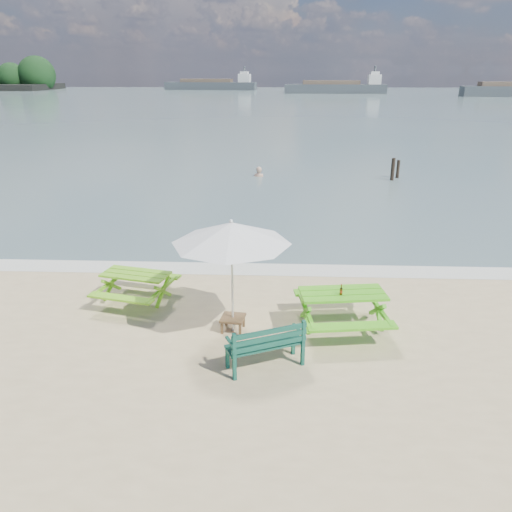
{
  "coord_description": "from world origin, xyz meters",
  "views": [
    {
      "loc": [
        1.08,
        -8.31,
        5.22
      ],
      "look_at": [
        0.56,
        3.0,
        1.0
      ],
      "focal_mm": 35.0,
      "sensor_mm": 36.0,
      "label": 1
    }
  ],
  "objects_px": {
    "swimmer": "(259,183)",
    "picnic_table_left": "(137,288)",
    "beer_bottle": "(341,291)",
    "picnic_table_right": "(342,311)",
    "side_table": "(233,323)",
    "patio_umbrella": "(231,233)",
    "park_bench": "(265,353)"
  },
  "relations": [
    {
      "from": "park_bench",
      "to": "swimmer",
      "type": "xyz_separation_m",
      "value": [
        -0.83,
        17.92,
        -0.66
      ]
    },
    {
      "from": "swimmer",
      "to": "patio_umbrella",
      "type": "bearing_deg",
      "value": -89.62
    },
    {
      "from": "side_table",
      "to": "patio_umbrella",
      "type": "relative_size",
      "value": 0.2
    },
    {
      "from": "swimmer",
      "to": "beer_bottle",
      "type": "bearing_deg",
      "value": -81.83
    },
    {
      "from": "park_bench",
      "to": "swimmer",
      "type": "relative_size",
      "value": 0.85
    },
    {
      "from": "picnic_table_left",
      "to": "beer_bottle",
      "type": "distance_m",
      "value": 4.86
    },
    {
      "from": "picnic_table_right",
      "to": "beer_bottle",
      "type": "xyz_separation_m",
      "value": [
        -0.06,
        -0.11,
        0.52
      ]
    },
    {
      "from": "park_bench",
      "to": "patio_umbrella",
      "type": "xyz_separation_m",
      "value": [
        -0.72,
        1.35,
        1.91
      ]
    },
    {
      "from": "park_bench",
      "to": "side_table",
      "type": "relative_size",
      "value": 2.77
    },
    {
      "from": "picnic_table_left",
      "to": "side_table",
      "type": "bearing_deg",
      "value": -28.07
    },
    {
      "from": "picnic_table_left",
      "to": "side_table",
      "type": "relative_size",
      "value": 3.74
    },
    {
      "from": "park_bench",
      "to": "beer_bottle",
      "type": "bearing_deg",
      "value": 43.0
    },
    {
      "from": "picnic_table_right",
      "to": "park_bench",
      "type": "distance_m",
      "value": 2.22
    },
    {
      "from": "picnic_table_left",
      "to": "patio_umbrella",
      "type": "xyz_separation_m",
      "value": [
        2.41,
        -1.29,
        1.83
      ]
    },
    {
      "from": "picnic_table_right",
      "to": "side_table",
      "type": "relative_size",
      "value": 3.99
    },
    {
      "from": "beer_bottle",
      "to": "swimmer",
      "type": "relative_size",
      "value": 0.13
    },
    {
      "from": "picnic_table_left",
      "to": "patio_umbrella",
      "type": "bearing_deg",
      "value": -28.07
    },
    {
      "from": "side_table",
      "to": "beer_bottle",
      "type": "distance_m",
      "value": 2.38
    },
    {
      "from": "picnic_table_right",
      "to": "side_table",
      "type": "height_order",
      "value": "picnic_table_right"
    },
    {
      "from": "picnic_table_left",
      "to": "beer_bottle",
      "type": "xyz_separation_m",
      "value": [
        4.67,
        -1.21,
        0.57
      ]
    },
    {
      "from": "side_table",
      "to": "park_bench",
      "type": "bearing_deg",
      "value": -61.82
    },
    {
      "from": "swimmer",
      "to": "picnic_table_left",
      "type": "bearing_deg",
      "value": -98.56
    },
    {
      "from": "patio_umbrella",
      "to": "picnic_table_right",
      "type": "bearing_deg",
      "value": 4.73
    },
    {
      "from": "picnic_table_right",
      "to": "swimmer",
      "type": "xyz_separation_m",
      "value": [
        -2.42,
        16.38,
        -0.79
      ]
    },
    {
      "from": "picnic_table_left",
      "to": "park_bench",
      "type": "bearing_deg",
      "value": -40.08
    },
    {
      "from": "picnic_table_right",
      "to": "swimmer",
      "type": "distance_m",
      "value": 16.58
    },
    {
      "from": "picnic_table_left",
      "to": "park_bench",
      "type": "xyz_separation_m",
      "value": [
        3.14,
        -2.64,
        -0.08
      ]
    },
    {
      "from": "picnic_table_left",
      "to": "side_table",
      "type": "xyz_separation_m",
      "value": [
        2.41,
        -1.29,
        -0.19
      ]
    },
    {
      "from": "picnic_table_right",
      "to": "swimmer",
      "type": "bearing_deg",
      "value": 98.42
    },
    {
      "from": "patio_umbrella",
      "to": "beer_bottle",
      "type": "bearing_deg",
      "value": 1.99
    },
    {
      "from": "park_bench",
      "to": "beer_bottle",
      "type": "height_order",
      "value": "beer_bottle"
    },
    {
      "from": "picnic_table_left",
      "to": "picnic_table_right",
      "type": "relative_size",
      "value": 0.94
    }
  ]
}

